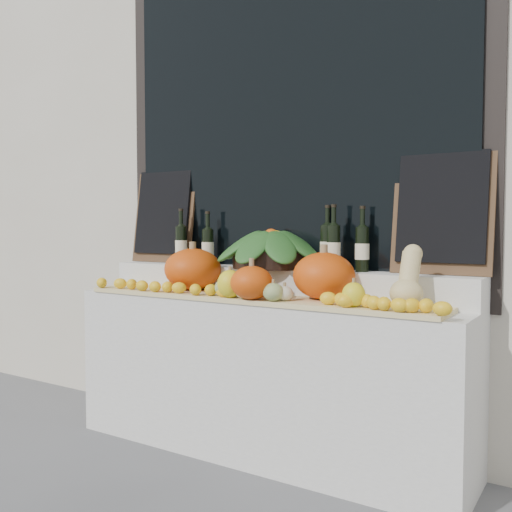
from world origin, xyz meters
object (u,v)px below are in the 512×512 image
at_px(pumpkin_right, 324,276).
at_px(butternut_squash, 408,282).
at_px(pumpkin_left, 193,269).
at_px(produce_bowl, 271,249).
at_px(wine_bottle_tall, 327,247).

distance_m(pumpkin_right, butternut_squash, 0.47).
relative_size(pumpkin_left, pumpkin_right, 1.05).
relative_size(butternut_squash, produce_bowl, 0.43).
distance_m(butternut_squash, wine_bottle_tall, 0.67).
relative_size(pumpkin_right, wine_bottle_tall, 0.89).
bearing_deg(butternut_squash, pumpkin_right, 171.49).
height_order(pumpkin_left, pumpkin_right, pumpkin_left).
bearing_deg(wine_bottle_tall, pumpkin_right, -68.32).
distance_m(butternut_squash, produce_bowl, 0.92).
bearing_deg(produce_bowl, butternut_squash, -15.38).
bearing_deg(wine_bottle_tall, butternut_squash, -30.26).
relative_size(pumpkin_left, wine_bottle_tall, 0.93).
xyz_separation_m(butternut_squash, wine_bottle_tall, (-0.57, 0.33, 0.14)).
bearing_deg(pumpkin_right, produce_bowl, 157.54).
bearing_deg(pumpkin_left, butternut_squash, -2.23).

